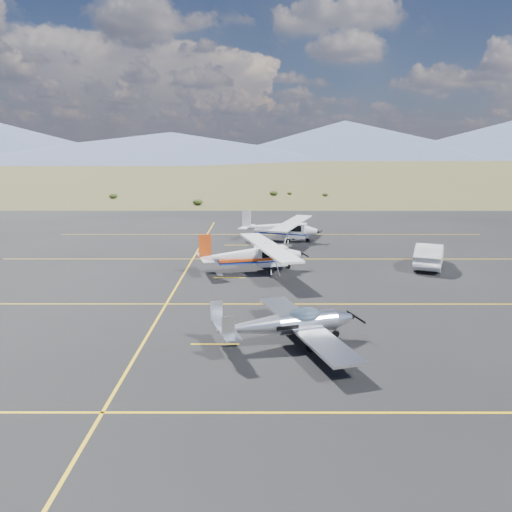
% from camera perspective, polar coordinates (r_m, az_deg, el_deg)
% --- Properties ---
extents(ground, '(1600.00, 1600.00, 0.00)m').
position_cam_1_polar(ground, '(24.26, 3.11, -6.95)').
color(ground, '#383D1C').
rests_on(ground, ground).
extents(apron, '(72.00, 72.00, 0.02)m').
position_cam_1_polar(apron, '(30.95, 2.44, -2.74)').
color(apron, black).
rests_on(apron, ground).
extents(aircraft_low_wing, '(6.07, 8.23, 1.80)m').
position_cam_1_polar(aircraft_low_wing, '(20.81, 3.99, -7.72)').
color(aircraft_low_wing, silver).
rests_on(aircraft_low_wing, apron).
extents(aircraft_cessna, '(6.79, 10.30, 2.61)m').
position_cam_1_polar(aircraft_cessna, '(32.77, -0.35, 0.19)').
color(aircraft_cessna, white).
rests_on(aircraft_cessna, apron).
extents(aircraft_plain, '(7.02, 10.25, 2.62)m').
position_cam_1_polar(aircraft_plain, '(44.03, 2.84, 3.23)').
color(aircraft_plain, white).
rests_on(aircraft_plain, apron).
extents(sedan, '(3.49, 5.30, 1.65)m').
position_cam_1_polar(sedan, '(36.11, 19.18, 0.09)').
color(sedan, silver).
rests_on(sedan, apron).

